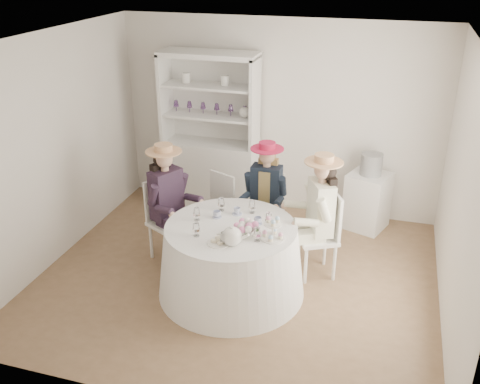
# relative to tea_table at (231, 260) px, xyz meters

# --- Properties ---
(ground) EXTENTS (4.50, 4.50, 0.00)m
(ground) POSITION_rel_tea_table_xyz_m (-0.01, 0.28, -0.41)
(ground) COLOR brown
(ground) RESTS_ON ground
(ceiling) EXTENTS (4.50, 4.50, 0.00)m
(ceiling) POSITION_rel_tea_table_xyz_m (-0.01, 0.28, 2.29)
(ceiling) COLOR white
(ceiling) RESTS_ON wall_back
(wall_back) EXTENTS (4.50, 0.00, 4.50)m
(wall_back) POSITION_rel_tea_table_xyz_m (-0.01, 2.28, 0.94)
(wall_back) COLOR silver
(wall_back) RESTS_ON ground
(wall_front) EXTENTS (4.50, 0.00, 4.50)m
(wall_front) POSITION_rel_tea_table_xyz_m (-0.01, -1.72, 0.94)
(wall_front) COLOR silver
(wall_front) RESTS_ON ground
(wall_left) EXTENTS (0.00, 4.50, 4.50)m
(wall_left) POSITION_rel_tea_table_xyz_m (-2.26, 0.28, 0.94)
(wall_left) COLOR silver
(wall_left) RESTS_ON ground
(wall_right) EXTENTS (0.00, 4.50, 4.50)m
(wall_right) POSITION_rel_tea_table_xyz_m (2.24, 0.28, 0.94)
(wall_right) COLOR silver
(wall_right) RESTS_ON ground
(tea_table) EXTENTS (1.62, 1.62, 0.82)m
(tea_table) POSITION_rel_tea_table_xyz_m (0.00, 0.00, 0.00)
(tea_table) COLOR white
(tea_table) RESTS_ON ground
(hutch) EXTENTS (1.45, 0.79, 2.26)m
(hutch) POSITION_rel_tea_table_xyz_m (-0.92, 2.00, 0.40)
(hutch) COLOR silver
(hutch) RESTS_ON ground
(side_table) EXTENTS (0.64, 0.64, 0.78)m
(side_table) POSITION_rel_tea_table_xyz_m (1.31, 1.97, -0.02)
(side_table) COLOR silver
(side_table) RESTS_ON ground
(hatbox) EXTENTS (0.30, 0.30, 0.29)m
(hatbox) POSITION_rel_tea_table_xyz_m (1.31, 1.97, 0.52)
(hatbox) COLOR black
(hatbox) RESTS_ON side_table
(guest_left) EXTENTS (0.63, 0.57, 1.48)m
(guest_left) POSITION_rel_tea_table_xyz_m (-0.93, 0.46, 0.43)
(guest_left) COLOR silver
(guest_left) RESTS_ON ground
(guest_mid) EXTENTS (0.51, 0.53, 1.42)m
(guest_mid) POSITION_rel_tea_table_xyz_m (0.12, 1.03, 0.40)
(guest_mid) COLOR silver
(guest_mid) RESTS_ON ground
(guest_right) EXTENTS (0.64, 0.58, 1.50)m
(guest_right) POSITION_rel_tea_table_xyz_m (0.84, 0.61, 0.44)
(guest_right) COLOR silver
(guest_right) RESTS_ON ground
(spare_chair) EXTENTS (0.54, 0.54, 0.99)m
(spare_chair) POSITION_rel_tea_table_xyz_m (-0.37, 1.07, 0.12)
(spare_chair) COLOR silver
(spare_chair) RESTS_ON ground
(teacup_a) EXTENTS (0.09, 0.09, 0.07)m
(teacup_a) POSITION_rel_tea_table_xyz_m (-0.21, 0.16, 0.45)
(teacup_a) COLOR white
(teacup_a) RESTS_ON tea_table
(teacup_b) EXTENTS (0.10, 0.10, 0.07)m
(teacup_b) POSITION_rel_tea_table_xyz_m (-0.02, 0.29, 0.45)
(teacup_b) COLOR white
(teacup_b) RESTS_ON tea_table
(teacup_c) EXTENTS (0.10, 0.10, 0.07)m
(teacup_c) POSITION_rel_tea_table_xyz_m (0.26, 0.15, 0.44)
(teacup_c) COLOR white
(teacup_c) RESTS_ON tea_table
(flower_bowl) EXTENTS (0.25, 0.25, 0.05)m
(flower_bowl) POSITION_rel_tea_table_xyz_m (0.18, -0.10, 0.44)
(flower_bowl) COLOR white
(flower_bowl) RESTS_ON tea_table
(flower_arrangement) EXTENTS (0.20, 0.20, 0.07)m
(flower_arrangement) POSITION_rel_tea_table_xyz_m (0.20, -0.10, 0.50)
(flower_arrangement) COLOR pink
(flower_arrangement) RESTS_ON tea_table
(table_teapot) EXTENTS (0.28, 0.20, 0.21)m
(table_teapot) POSITION_rel_tea_table_xyz_m (0.12, -0.34, 0.50)
(table_teapot) COLOR white
(table_teapot) RESTS_ON tea_table
(sandwich_plate) EXTENTS (0.24, 0.24, 0.05)m
(sandwich_plate) POSITION_rel_tea_table_xyz_m (-0.01, -0.36, 0.42)
(sandwich_plate) COLOR white
(sandwich_plate) RESTS_ON tea_table
(cupcake_stand) EXTENTS (0.25, 0.25, 0.23)m
(cupcake_stand) POSITION_rel_tea_table_xyz_m (0.48, -0.12, 0.50)
(cupcake_stand) COLOR white
(cupcake_stand) RESTS_ON tea_table
(stemware_set) EXTENTS (0.86, 0.86, 0.15)m
(stemware_set) POSITION_rel_tea_table_xyz_m (0.00, -0.00, 0.49)
(stemware_set) COLOR white
(stemware_set) RESTS_ON tea_table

